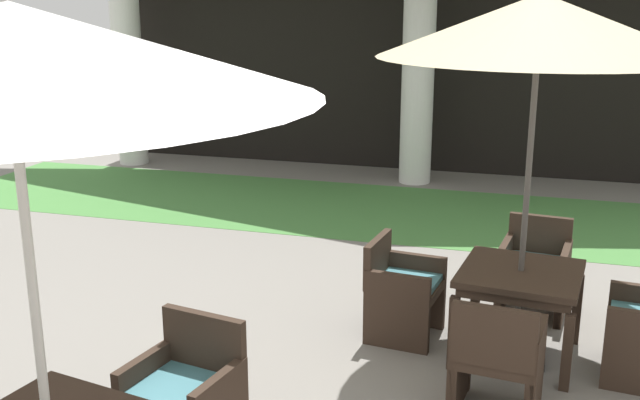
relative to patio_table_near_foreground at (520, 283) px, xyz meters
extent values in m
cylinder|color=white|center=(-6.39, 5.37, 0.88)|extent=(0.47, 0.47, 2.96)
cylinder|color=white|center=(-1.67, 5.37, 0.88)|extent=(0.47, 0.47, 2.96)
cube|color=black|center=(-1.67, 6.27, 0.88)|extent=(10.04, 0.16, 2.96)
cube|color=#519347|center=(-1.67, 3.69, -0.60)|extent=(12.44, 2.62, 0.01)
cube|color=#38281E|center=(0.00, 0.00, 0.08)|extent=(0.98, 0.98, 0.05)
cube|color=#38281E|center=(0.00, 0.00, 0.01)|extent=(0.90, 0.90, 0.08)
cube|color=#38281E|center=(-0.45, -0.36, -0.32)|extent=(0.08, 0.08, 0.58)
cube|color=#38281E|center=(0.36, -0.45, -0.32)|extent=(0.08, 0.08, 0.58)
cube|color=#38281E|center=(-0.36, 0.45, -0.32)|extent=(0.08, 0.08, 0.58)
cube|color=#38281E|center=(0.45, 0.36, -0.32)|extent=(0.08, 0.08, 0.58)
cube|color=#2D2D2D|center=(0.00, 0.00, -0.57)|extent=(0.45, 0.45, 0.06)
cylinder|color=#4C4742|center=(0.00, 0.00, 0.63)|extent=(0.04, 0.04, 2.47)
cone|color=beige|center=(0.00, 0.00, 1.91)|extent=(2.28, 2.28, 0.44)
cube|color=#38281E|center=(-0.10, -0.89, -0.19)|extent=(0.59, 0.56, 0.07)
cube|color=teal|center=(-0.10, -0.89, -0.13)|extent=(0.55, 0.51, 0.05)
cube|color=#38281E|center=(-0.13, -1.12, 0.05)|extent=(0.54, 0.12, 0.40)
cube|color=#38281E|center=(-0.35, -0.86, -0.28)|extent=(0.12, 0.50, 0.66)
cube|color=#38281E|center=(0.14, -0.92, -0.28)|extent=(0.12, 0.50, 0.66)
cube|color=#38281E|center=(-0.32, -0.64, -0.42)|extent=(0.06, 0.06, 0.38)
cube|color=#38281E|center=(0.16, -0.70, -0.42)|extent=(0.06, 0.06, 0.38)
cube|color=#38281E|center=(-0.37, -1.08, -0.42)|extent=(0.06, 0.06, 0.38)
cube|color=#38281E|center=(0.63, -0.33, -0.43)|extent=(0.06, 0.06, 0.36)
cube|color=#38281E|center=(0.69, 0.18, -0.43)|extent=(0.06, 0.06, 0.36)
cube|color=#38281E|center=(0.10, 0.89, -0.21)|extent=(0.61, 0.64, 0.07)
cube|color=teal|center=(0.10, 0.89, -0.15)|extent=(0.56, 0.59, 0.05)
cube|color=#38281E|center=(0.14, 1.16, 0.02)|extent=(0.55, 0.12, 0.39)
cube|color=#38281E|center=(0.36, 0.86, -0.29)|extent=(0.13, 0.58, 0.63)
cube|color=#38281E|center=(-0.15, 0.92, -0.29)|extent=(0.13, 0.58, 0.63)
cube|color=#38281E|center=(0.32, 0.60, -0.43)|extent=(0.06, 0.06, 0.36)
cube|color=#38281E|center=(-0.17, 0.66, -0.43)|extent=(0.06, 0.06, 0.36)
cube|color=#38281E|center=(0.38, 1.12, -0.43)|extent=(0.06, 0.06, 0.36)
cube|color=#38281E|center=(-0.11, 1.18, -0.43)|extent=(0.06, 0.06, 0.36)
cube|color=#38281E|center=(-0.89, 0.10, -0.19)|extent=(0.59, 0.61, 0.07)
cube|color=teal|center=(-0.89, 0.10, -0.13)|extent=(0.55, 0.56, 0.05)
cube|color=#38281E|center=(-1.14, 0.13, 0.03)|extent=(0.12, 0.55, 0.37)
cube|color=#38281E|center=(-0.86, 0.36, -0.29)|extent=(0.54, 0.12, 0.63)
cube|color=#38281E|center=(-0.92, -0.15, -0.29)|extent=(0.54, 0.12, 0.63)
cube|color=#38281E|center=(-0.62, 0.32, -0.42)|extent=(0.06, 0.06, 0.38)
cube|color=#38281E|center=(-0.68, -0.17, -0.42)|extent=(0.06, 0.06, 0.38)
cube|color=#38281E|center=(-1.10, 0.38, -0.42)|extent=(0.06, 0.06, 0.38)
cube|color=#38281E|center=(-1.16, -0.11, -0.42)|extent=(0.06, 0.06, 0.38)
cylinder|color=beige|center=(-2.07, -2.92, 0.63)|extent=(0.05, 0.05, 2.47)
cone|color=white|center=(-2.07, -2.92, 1.90)|extent=(2.61, 2.61, 0.41)
cube|color=#38281E|center=(-1.89, -1.94, -0.20)|extent=(0.67, 0.63, 0.07)
cube|color=teal|center=(-1.89, -1.94, -0.14)|extent=(0.62, 0.58, 0.05)
cube|color=#38281E|center=(-1.84, -1.69, 0.04)|extent=(0.58, 0.17, 0.41)
camera|label=1|loc=(0.02, -5.55, 2.12)|focal=42.12mm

